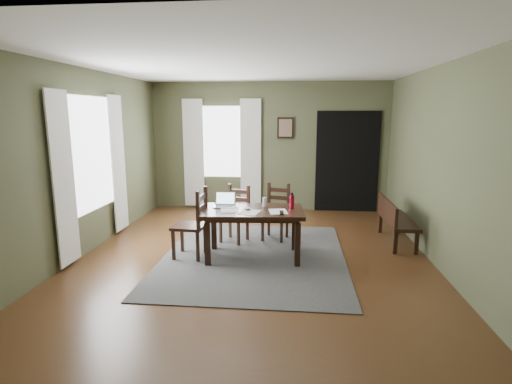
# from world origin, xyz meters

# --- Properties ---
(ground) EXTENTS (5.00, 6.00, 0.01)m
(ground) POSITION_xyz_m (0.00, 0.00, -0.01)
(ground) COLOR #492C16
(room_shell) EXTENTS (5.02, 6.02, 2.71)m
(room_shell) POSITION_xyz_m (0.00, 0.00, 1.80)
(room_shell) COLOR #4A4F33
(room_shell) RESTS_ON ground
(rug) EXTENTS (2.60, 3.20, 0.01)m
(rug) POSITION_xyz_m (0.00, 0.00, 0.01)
(rug) COLOR #3C3C3C
(rug) RESTS_ON ground
(dining_table) EXTENTS (1.46, 0.94, 0.70)m
(dining_table) POSITION_xyz_m (-0.01, -0.04, 0.63)
(dining_table) COLOR black
(dining_table) RESTS_ON rug
(chair_end) EXTENTS (0.47, 0.47, 1.00)m
(chair_end) POSITION_xyz_m (-0.87, -0.11, 0.49)
(chair_end) COLOR black
(chair_end) RESTS_ON rug
(chair_back_left) EXTENTS (0.50, 0.50, 0.90)m
(chair_back_left) POSITION_xyz_m (-0.37, 0.70, 0.44)
(chair_back_left) COLOR black
(chair_back_left) RESTS_ON rug
(chair_back_right) EXTENTS (0.48, 0.48, 0.90)m
(chair_back_right) POSITION_xyz_m (0.27, 0.88, 0.45)
(chair_back_right) COLOR black
(chair_back_right) RESTS_ON rug
(bench) EXTENTS (0.40, 1.25, 0.71)m
(bench) POSITION_xyz_m (2.16, 0.87, 0.42)
(bench) COLOR black
(bench) RESTS_ON ground
(laptop) EXTENTS (0.31, 0.24, 0.21)m
(laptop) POSITION_xyz_m (-0.44, 0.12, 0.77)
(laptop) COLOR #B7B7BC
(laptop) RESTS_ON dining_table
(computer_mouse) EXTENTS (0.09, 0.11, 0.03)m
(computer_mouse) POSITION_xyz_m (-0.08, -0.09, 0.73)
(computer_mouse) COLOR #3F3F42
(computer_mouse) RESTS_ON dining_table
(tv_remote) EXTENTS (0.06, 0.19, 0.02)m
(tv_remote) POSITION_xyz_m (0.40, -0.22, 0.72)
(tv_remote) COLOR black
(tv_remote) RESTS_ON dining_table
(drinking_glass) EXTENTS (0.07, 0.07, 0.13)m
(drinking_glass) POSITION_xyz_m (0.14, 0.16, 0.78)
(drinking_glass) COLOR silver
(drinking_glass) RESTS_ON dining_table
(water_bottle) EXTENTS (0.08, 0.08, 0.23)m
(water_bottle) POSITION_xyz_m (0.53, 0.05, 0.82)
(water_bottle) COLOR #AF0D28
(water_bottle) RESTS_ON dining_table
(paper_a) EXTENTS (0.30, 0.36, 0.00)m
(paper_a) POSITION_xyz_m (-0.33, -0.10, 0.72)
(paper_a) COLOR white
(paper_a) RESTS_ON dining_table
(paper_b) EXTENTS (0.29, 0.35, 0.00)m
(paper_b) POSITION_xyz_m (0.35, -0.13, 0.72)
(paper_b) COLOR white
(paper_b) RESTS_ON dining_table
(paper_e) EXTENTS (0.31, 0.37, 0.00)m
(paper_e) POSITION_xyz_m (-0.04, -0.21, 0.72)
(paper_e) COLOR white
(paper_e) RESTS_ON dining_table
(window_left) EXTENTS (0.01, 1.30, 1.70)m
(window_left) POSITION_xyz_m (-2.47, 0.20, 1.45)
(window_left) COLOR white
(window_left) RESTS_ON ground
(window_back) EXTENTS (1.00, 0.01, 1.50)m
(window_back) POSITION_xyz_m (-1.00, 2.97, 1.45)
(window_back) COLOR white
(window_back) RESTS_ON ground
(curtain_left_near) EXTENTS (0.03, 0.48, 2.30)m
(curtain_left_near) POSITION_xyz_m (-2.44, -0.62, 1.20)
(curtain_left_near) COLOR silver
(curtain_left_near) RESTS_ON ground
(curtain_left_far) EXTENTS (0.03, 0.48, 2.30)m
(curtain_left_far) POSITION_xyz_m (-2.44, 1.02, 1.20)
(curtain_left_far) COLOR silver
(curtain_left_far) RESTS_ON ground
(curtain_back_left) EXTENTS (0.44, 0.03, 2.30)m
(curtain_back_left) POSITION_xyz_m (-1.62, 2.94, 1.20)
(curtain_back_left) COLOR silver
(curtain_back_left) RESTS_ON ground
(curtain_back_right) EXTENTS (0.44, 0.03, 2.30)m
(curtain_back_right) POSITION_xyz_m (-0.38, 2.94, 1.20)
(curtain_back_right) COLOR silver
(curtain_back_right) RESTS_ON ground
(framed_picture) EXTENTS (0.34, 0.03, 0.44)m
(framed_picture) POSITION_xyz_m (0.35, 2.97, 1.75)
(framed_picture) COLOR black
(framed_picture) RESTS_ON ground
(doorway_back) EXTENTS (1.30, 0.03, 2.10)m
(doorway_back) POSITION_xyz_m (1.65, 2.97, 1.05)
(doorway_back) COLOR black
(doorway_back) RESTS_ON ground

